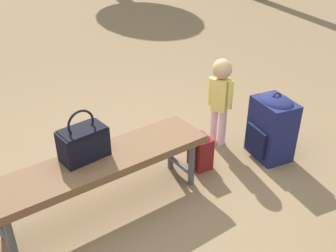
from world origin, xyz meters
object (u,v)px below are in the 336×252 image
Objects in this scene: handbag at (83,142)px; backpack_large at (272,125)px; child_standing at (221,90)px; backpack_small at (201,150)px; park_bench at (102,165)px.

handbag reaches higher than backpack_large.
child_standing is (1.35, -0.19, -0.02)m from handbag.
backpack_small is (-0.40, -0.10, -0.40)m from child_standing.
child_standing reaches higher than backpack_large.
park_bench is 1.95× the size of child_standing.
handbag is 1.66m from backpack_large.
backpack_small is (0.90, -0.20, -0.23)m from park_bench.
backpack_large is at bearing -23.41° from handbag.
handbag reaches higher than backpack_small.
backpack_large is at bearing -72.11° from child_standing.
backpack_large is (0.15, -0.46, -0.25)m from child_standing.
handbag is at bearing 163.06° from backpack_small.
backpack_small is (-0.54, 0.36, -0.14)m from backpack_large.
backpack_large is 0.67m from backpack_small.
backpack_large is 1.88× the size of backpack_small.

